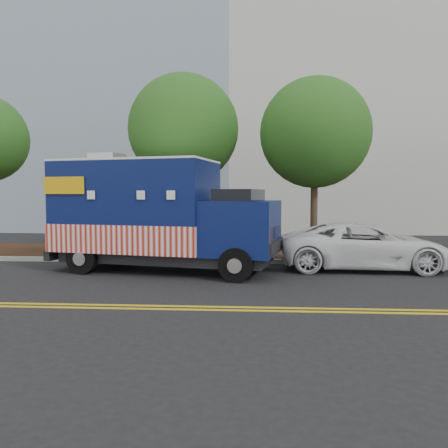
{
  "coord_description": "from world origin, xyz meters",
  "views": [
    {
      "loc": [
        3.35,
        -13.46,
        2.39
      ],
      "look_at": [
        2.44,
        0.6,
        1.4
      ],
      "focal_mm": 35.0,
      "sensor_mm": 36.0,
      "label": 1
    }
  ],
  "objects": [
    {
      "name": "ground",
      "position": [
        0.0,
        0.0,
        0.0
      ],
      "size": [
        120.0,
        120.0,
        0.0
      ],
      "primitive_type": "plane",
      "color": "black",
      "rests_on": "ground"
    },
    {
      "name": "office_building",
      "position": [
        2.0,
        22.0,
        15.2
      ],
      "size": [
        46.0,
        20.0,
        30.4
      ],
      "color": "silver",
      "rests_on": "ground"
    },
    {
      "name": "centerline_far",
      "position": [
        0.0,
        -4.7,
        0.01
      ],
      "size": [
        120.0,
        0.1,
        0.01
      ],
      "primitive_type": "cube",
      "color": "gold",
      "rests_on": "ground"
    },
    {
      "name": "mulch_strip",
      "position": [
        0.0,
        3.5,
        0.07
      ],
      "size": [
        120.0,
        4.0,
        0.15
      ],
      "primitive_type": "cube",
      "color": "black",
      "rests_on": "ground"
    },
    {
      "name": "food_truck",
      "position": [
        0.35,
        -0.13,
        1.65
      ],
      "size": [
        7.27,
        3.84,
        3.65
      ],
      "rotation": [
        0.0,
        0.0,
        -0.2
      ],
      "color": "black",
      "rests_on": "ground"
    },
    {
      "name": "sign_post",
      "position": [
        -1.6,
        1.56,
        1.2
      ],
      "size": [
        0.06,
        0.06,
        2.4
      ],
      "primitive_type": "cube",
      "color": "#473828",
      "rests_on": "ground"
    },
    {
      "name": "centerline_near",
      "position": [
        0.0,
        -4.45,
        0.01
      ],
      "size": [
        120.0,
        0.1,
        0.01
      ],
      "primitive_type": "cube",
      "color": "gold",
      "rests_on": "ground"
    },
    {
      "name": "white_car",
      "position": [
        6.9,
        0.49,
        0.74
      ],
      "size": [
        5.4,
        2.64,
        1.48
      ],
      "primitive_type": "imported",
      "rotation": [
        0.0,
        0.0,
        1.54
      ],
      "color": "white",
      "rests_on": "ground"
    },
    {
      "name": "tree_b",
      "position": [
        0.69,
        3.47,
        4.86
      ],
      "size": [
        4.25,
        4.25,
        6.99
      ],
      "color": "#38281C",
      "rests_on": "ground"
    },
    {
      "name": "curb",
      "position": [
        0.0,
        1.4,
        0.07
      ],
      "size": [
        120.0,
        0.18,
        0.15
      ],
      "primitive_type": "cube",
      "color": "#9E9E99",
      "rests_on": "ground"
    },
    {
      "name": "tree_c",
      "position": [
        5.63,
        2.82,
        4.59
      ],
      "size": [
        4.02,
        4.02,
        6.61
      ],
      "color": "#38281C",
      "rests_on": "ground"
    }
  ]
}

